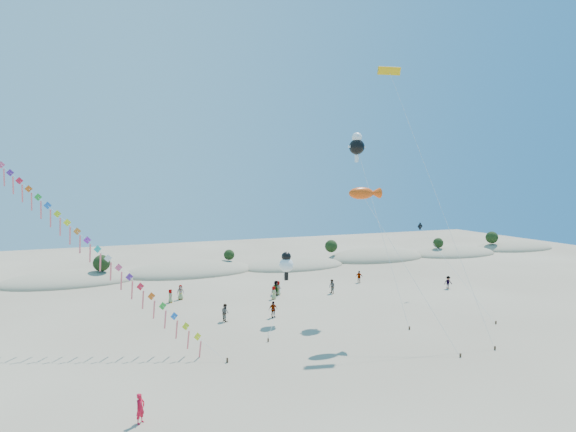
{
  "coord_description": "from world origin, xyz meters",
  "views": [
    {
      "loc": [
        -12.9,
        -24.52,
        13.48
      ],
      "look_at": [
        2.81,
        14.0,
        10.38
      ],
      "focal_mm": 30.0,
      "sensor_mm": 36.0,
      "label": 1
    }
  ],
  "objects_px": {
    "fish_kite": "(365,193)",
    "flyer_foreground": "(140,408)",
    "kite_train": "(68,225)",
    "parafoil_kite": "(391,76)"
  },
  "relations": [
    {
      "from": "fish_kite",
      "to": "flyer_foreground",
      "type": "distance_m",
      "value": 25.04
    },
    {
      "from": "kite_train",
      "to": "flyer_foreground",
      "type": "xyz_separation_m",
      "value": [
        4.03,
        -16.57,
        -8.96
      ]
    },
    {
      "from": "kite_train",
      "to": "fish_kite",
      "type": "relative_size",
      "value": 1.6
    },
    {
      "from": "flyer_foreground",
      "to": "kite_train",
      "type": "bearing_deg",
      "value": 59.74
    },
    {
      "from": "kite_train",
      "to": "parafoil_kite",
      "type": "bearing_deg",
      "value": -9.64
    },
    {
      "from": "kite_train",
      "to": "parafoil_kite",
      "type": "xyz_separation_m",
      "value": [
        28.13,
        -4.78,
        13.36
      ]
    },
    {
      "from": "parafoil_kite",
      "to": "flyer_foreground",
      "type": "distance_m",
      "value": 34.9
    },
    {
      "from": "fish_kite",
      "to": "parafoil_kite",
      "type": "bearing_deg",
      "value": 28.39
    },
    {
      "from": "kite_train",
      "to": "fish_kite",
      "type": "distance_m",
      "value": 25.22
    },
    {
      "from": "fish_kite",
      "to": "flyer_foreground",
      "type": "height_order",
      "value": "fish_kite"
    }
  ]
}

